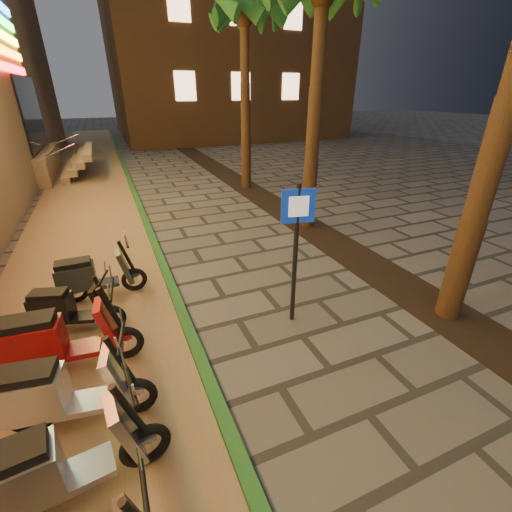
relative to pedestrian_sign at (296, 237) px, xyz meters
name	(u,v)px	position (x,y,z in m)	size (l,w,h in m)	color
ground	(356,507)	(-0.90, -2.99, -1.60)	(120.00, 120.00, 0.00)	#474442
parking_strip	(87,222)	(-3.50, 7.01, -1.60)	(3.40, 60.00, 0.01)	#8C7251
green_curb	(143,214)	(-1.80, 7.01, -1.55)	(0.18, 60.00, 0.10)	#225B24
planting_strip	(347,251)	(2.70, 2.01, -1.59)	(1.20, 40.00, 0.02)	black
palm_d	(244,20)	(2.70, 9.01, 4.34)	(2.97, 3.02, 7.16)	#472D19
pedestrian_sign	(296,237)	(0.00, 0.00, 0.00)	(0.54, 0.14, 2.47)	black
scooter_5	(50,469)	(-3.57, -1.81, -1.06)	(1.78, 0.69, 1.25)	black
scooter_6	(57,394)	(-3.59, -0.84, -1.06)	(1.77, 0.73, 1.24)	black
scooter_7	(56,340)	(-3.68, 0.20, -1.04)	(1.83, 0.66, 1.29)	black
scooter_8	(67,309)	(-3.63, 1.19, -1.15)	(1.46, 0.76, 1.04)	black
scooter_9	(91,276)	(-3.26, 2.14, -1.10)	(1.61, 0.57, 1.14)	black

